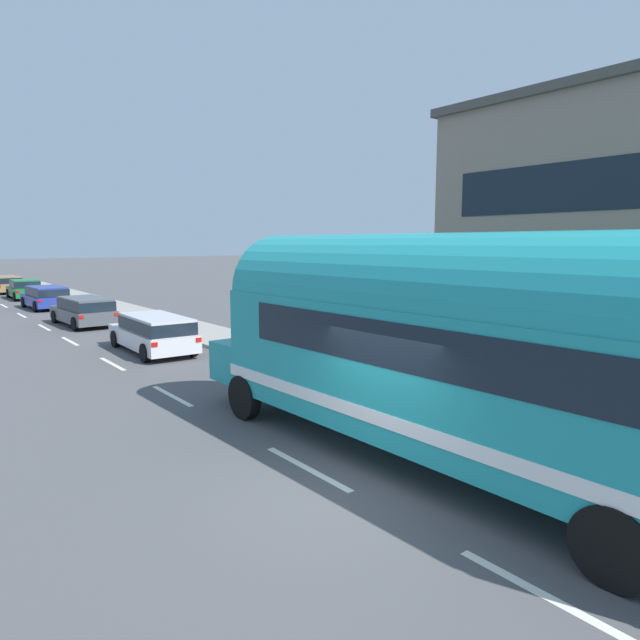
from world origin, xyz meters
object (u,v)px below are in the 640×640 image
at_px(car_third, 46,296).
at_px(car_fifth, 6,283).
at_px(painted_bus, 461,343).
at_px(car_lead, 154,331).
at_px(car_second, 84,309).
at_px(car_fourth, 25,288).

height_order(car_third, car_fifth, same).
height_order(painted_bus, car_fifth, painted_bus).
height_order(car_lead, car_second, same).
bearing_deg(painted_bus, car_fourth, 89.80).
bearing_deg(car_fifth, car_lead, -89.64).
distance_m(car_lead, car_second, 8.50).
distance_m(car_second, car_fifth, 22.18).
distance_m(car_second, car_third, 8.62).
xyz_separation_m(painted_bus, car_lead, (-0.00, 13.61, -1.50)).
bearing_deg(car_third, car_second, -90.64).
bearing_deg(car_second, car_lead, -89.02).
height_order(painted_bus, car_third, painted_bus).
relative_size(car_third, car_fifth, 0.99).
relative_size(painted_bus, car_third, 2.76).
xyz_separation_m(car_second, car_fifth, (-0.05, 22.18, -0.00)).
bearing_deg(car_fourth, car_third, -91.43).
xyz_separation_m(car_third, car_fourth, (0.19, 7.61, -0.06)).
relative_size(car_second, car_third, 1.04).
height_order(car_lead, car_third, same).
height_order(car_third, car_fourth, same).
xyz_separation_m(car_fourth, car_fifth, (-0.34, 5.95, 0.06)).
height_order(painted_bus, car_lead, painted_bus).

